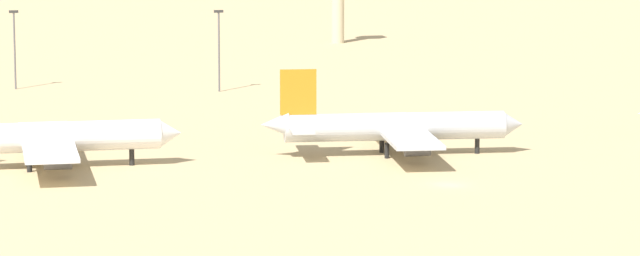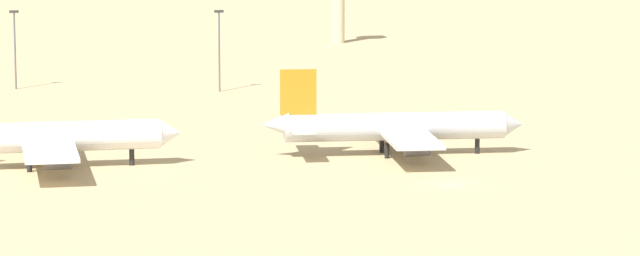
# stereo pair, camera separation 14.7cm
# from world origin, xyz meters

# --- Properties ---
(ground) EXTENTS (4000.00, 4000.00, 0.00)m
(ground) POSITION_xyz_m (0.00, 0.00, 0.00)
(ground) COLOR tan
(parked_jet_orange_2) EXTENTS (41.57, 34.85, 13.75)m
(parked_jet_orange_2) POSITION_xyz_m (-54.05, 25.48, 4.51)
(parked_jet_orange_2) COLOR white
(parked_jet_orange_2) RESTS_ON ground
(parked_jet_orange_3) EXTENTS (40.08, 33.91, 13.23)m
(parked_jet_orange_3) POSITION_xyz_m (-1.29, 24.78, 4.34)
(parked_jet_orange_3) COLOR silver
(parked_jet_orange_3) RESTS_ON ground
(light_pole_west) EXTENTS (1.80, 0.50, 15.76)m
(light_pole_west) POSITION_xyz_m (-14.38, 102.16, 9.09)
(light_pole_west) COLOR #59595E
(light_pole_west) RESTS_ON ground
(light_pole_mid) EXTENTS (1.80, 0.50, 15.40)m
(light_pole_mid) POSITION_xyz_m (-52.48, 114.63, 8.91)
(light_pole_mid) COLOR #59595E
(light_pole_mid) RESTS_ON ground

